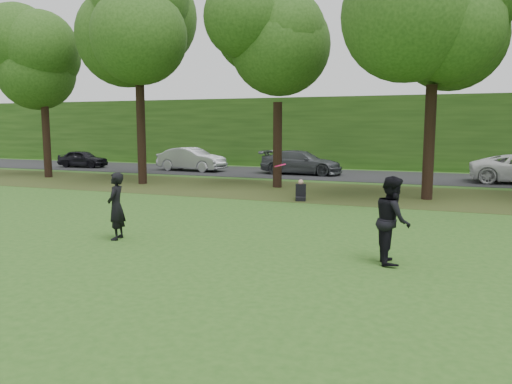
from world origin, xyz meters
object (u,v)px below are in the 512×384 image
player_left (116,206)px  frisbee (280,165)px  seated_person (301,192)px  player_right (392,220)px

player_left → frisbee: (4.53, 0.06, 1.21)m
frisbee → seated_person: (-1.93, 8.52, -1.79)m
player_left → frisbee: frisbee is taller
seated_person → player_left: bearing=-122.9°
player_left → frisbee: size_ratio=5.84×
frisbee → seated_person: 8.92m
player_right → seated_person: player_right is taller
player_left → seated_person: player_left is taller
player_right → seated_person: size_ratio=2.32×
player_left → player_right: (7.06, 0.25, 0.07)m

